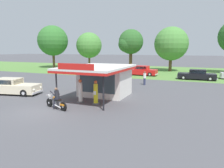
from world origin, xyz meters
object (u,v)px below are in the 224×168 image
(gas_pump_offside, at_px, (96,93))
(bystander_strolling_foreground, at_px, (145,78))
(parked_car_back_row_right, at_px, (141,71))
(motorcycle_with_rider, at_px, (56,100))
(bystander_admiring_sedan, at_px, (86,80))
(parked_car_back_row_centre_right, at_px, (197,75))
(bystander_chatting_near_pumps, at_px, (129,77))
(featured_classic_sedan, at_px, (12,87))
(gas_pump_nearside, at_px, (80,92))
(parked_car_second_row_spare, at_px, (70,68))
(parked_car_back_row_centre, at_px, (95,70))

(gas_pump_offside, distance_m, bystander_strolling_foreground, 10.26)
(parked_car_back_row_right, distance_m, bystander_strolling_foreground, 9.56)
(motorcycle_with_rider, height_order, bystander_admiring_sedan, bystander_admiring_sedan)
(motorcycle_with_rider, height_order, bystander_strolling_foreground, bystander_strolling_foreground)
(parked_car_back_row_centre_right, height_order, bystander_chatting_near_pumps, bystander_chatting_near_pumps)
(featured_classic_sedan, xyz_separation_m, parked_car_back_row_centre_right, (16.38, 17.26, -0.03))
(gas_pump_nearside, distance_m, featured_classic_sedan, 7.83)
(gas_pump_offside, bearing_deg, featured_classic_sedan, 178.88)
(parked_car_second_row_spare, distance_m, bystander_chatting_near_pumps, 17.14)
(bystander_strolling_foreground, bearing_deg, motorcycle_with_rider, -105.21)
(gas_pump_nearside, distance_m, parked_car_second_row_spare, 24.04)
(featured_classic_sedan, relative_size, parked_car_back_row_right, 1.00)
(gas_pump_offside, xyz_separation_m, featured_classic_sedan, (-9.22, 0.18, -0.16))
(motorcycle_with_rider, height_order, bystander_chatting_near_pumps, bystander_chatting_near_pumps)
(parked_car_second_row_spare, distance_m, bystander_strolling_foreground, 19.31)
(motorcycle_with_rider, height_order, parked_car_second_row_spare, motorcycle_with_rider)
(parked_car_back_row_right, relative_size, bystander_admiring_sedan, 3.38)
(bystander_admiring_sedan, relative_size, bystander_strolling_foreground, 1.02)
(parked_car_second_row_spare, bearing_deg, bystander_admiring_sedan, -50.36)
(featured_classic_sedan, height_order, parked_car_back_row_centre_right, featured_classic_sedan)
(gas_pump_offside, xyz_separation_m, parked_car_second_row_spare, (-15.60, 19.39, -0.17))
(parked_car_back_row_centre, bearing_deg, bystander_admiring_sedan, -67.16)
(featured_classic_sedan, xyz_separation_m, bystander_chatting_near_pumps, (8.40, 10.53, 0.13))
(parked_car_back_row_centre_right, relative_size, bystander_admiring_sedan, 3.19)
(motorcycle_with_rider, xyz_separation_m, parked_car_back_row_centre, (-7.10, 19.61, 0.04))
(motorcycle_with_rider, distance_m, bystander_admiring_sedan, 8.20)
(bystander_chatting_near_pumps, bearing_deg, parked_car_back_row_right, 94.66)
(gas_pump_nearside, distance_m, bystander_admiring_sedan, 6.28)
(featured_classic_sedan, bearing_deg, parked_car_second_row_spare, 108.36)
(motorcycle_with_rider, height_order, parked_car_back_row_centre, motorcycle_with_rider)
(parked_car_second_row_spare, bearing_deg, gas_pump_offside, -51.19)
(parked_car_back_row_centre_right, bearing_deg, parked_car_back_row_right, 168.02)
(parked_car_second_row_spare, bearing_deg, parked_car_back_row_centre_right, -4.91)
(bystander_admiring_sedan, distance_m, bystander_chatting_near_pumps, 6.10)
(gas_pump_nearside, relative_size, bystander_admiring_sedan, 1.14)
(bystander_admiring_sedan, bearing_deg, gas_pump_nearside, -63.59)
(gas_pump_offside, xyz_separation_m, bystander_admiring_sedan, (-4.19, 5.62, 0.04))
(motorcycle_with_rider, bearing_deg, parked_car_back_row_centre_right, 65.06)
(bystander_admiring_sedan, height_order, bystander_chatting_near_pumps, bystander_admiring_sedan)
(parked_car_back_row_centre_right, height_order, bystander_strolling_foreground, bystander_strolling_foreground)
(motorcycle_with_rider, relative_size, parked_car_back_row_centre_right, 0.43)
(featured_classic_sedan, relative_size, bystander_strolling_foreground, 3.47)
(gas_pump_offside, bearing_deg, motorcycle_with_rider, -131.42)
(parked_car_back_row_centre_right, height_order, parked_car_second_row_spare, parked_car_second_row_spare)
(featured_classic_sedan, xyz_separation_m, bystander_strolling_foreground, (10.59, 9.99, 0.16))
(gas_pump_offside, distance_m, parked_car_back_row_centre, 19.58)
(gas_pump_offside, bearing_deg, parked_car_second_row_spare, 128.81)
(featured_classic_sedan, bearing_deg, bystander_chatting_near_pumps, 51.41)
(featured_classic_sedan, xyz_separation_m, parked_car_second_row_spare, (-6.37, 19.21, -0.01))
(gas_pump_nearside, xyz_separation_m, bystander_admiring_sedan, (-2.79, 5.62, 0.03))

